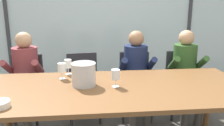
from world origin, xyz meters
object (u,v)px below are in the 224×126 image
Objects in this scene: chair_left_of_center at (83,81)px; ice_bucket_primary at (84,74)px; chair_right_of_center at (181,78)px; dining_table at (115,93)px; person_maroon_top at (25,73)px; wine_glass_center_pour at (68,64)px; chair_center at (135,79)px; wine_glass_by_left_taster at (62,68)px; wine_glass_near_bucket at (116,75)px; chair_near_curtain at (26,83)px; person_navy_polo at (137,70)px; person_olive_shirt at (186,68)px.

ice_bucket_primary is (0.04, -0.88, 0.36)m from chair_left_of_center.
ice_bucket_primary is (-1.38, -0.88, 0.36)m from chair_right_of_center.
person_maroon_top is (-1.08, 0.82, -0.01)m from dining_table.
chair_right_of_center is 1.67m from ice_bucket_primary.
chair_left_of_center is 1.42m from chair_right_of_center.
chair_center is at bearing 29.26° from wine_glass_center_pour.
wine_glass_by_left_taster is at bearing -41.40° from person_maroon_top.
chair_left_of_center reaches higher than dining_table.
wine_glass_near_bucket reaches higher than chair_right_of_center.
wine_glass_by_left_taster is (-0.54, 0.30, 0.18)m from dining_table.
chair_left_of_center is 1.08m from wine_glass_near_bucket.
wine_glass_by_left_taster is (0.56, -0.64, 0.37)m from chair_near_curtain.
ice_bucket_primary is at bearing 166.50° from dining_table.
wine_glass_near_bucket reaches higher than chair_left_of_center.
person_navy_polo is at bearing 65.35° from wine_glass_near_bucket.
chair_near_curtain is at bearing 142.23° from wine_glass_center_pour.
wine_glass_center_pour reaches higher than chair_near_curtain.
wine_glass_center_pour is at bearing -158.43° from chair_right_of_center.
chair_right_of_center is 5.17× the size of wine_glass_near_bucket.
chair_right_of_center is (1.07, 0.95, -0.18)m from dining_table.
chair_near_curtain is 1.49m from chair_center.
chair_right_of_center is at bearing 92.94° from person_olive_shirt.
ice_bucket_primary is 1.40× the size of wine_glass_center_pour.
chair_center is 0.72m from person_olive_shirt.
wine_glass_center_pour is at bearing 136.98° from wine_glass_near_bucket.
chair_near_curtain is 1.00× the size of chair_center.
wine_glass_center_pour is (-0.87, -0.36, 0.19)m from person_navy_polo.
person_maroon_top is 7.01× the size of wine_glass_near_bucket.
chair_near_curtain is 0.93m from wine_glass_by_left_taster.
person_olive_shirt is at bearing 0.20° from person_navy_polo.
person_navy_polo reaches higher than chair_left_of_center.
chair_right_of_center is at bearing 17.38° from wine_glass_center_pour.
person_olive_shirt is at bearing 37.55° from wine_glass_near_bucket.
wine_glass_center_pour is at bearing 71.84° from wine_glass_by_left_taster.
dining_table is 10.87× the size of ice_bucket_primary.
chair_near_curtain and chair_right_of_center have the same top height.
wine_glass_by_left_taster and wine_glass_near_bucket have the same top height.
chair_near_curtain is at bearing 139.79° from wine_glass_near_bucket.
wine_glass_by_left_taster is (-1.62, -0.52, 0.20)m from person_olive_shirt.
dining_table is 2.95× the size of chair_center.
person_maroon_top and person_navy_polo have the same top height.
chair_center is 1.18m from ice_bucket_primary.
chair_left_of_center is 0.74× the size of person_navy_polo.
person_maroon_top and person_olive_shirt have the same top height.
wine_glass_by_left_taster reaches higher than chair_left_of_center.
chair_right_of_center is 1.68m from wine_glass_center_pour.
dining_table is 0.70m from wine_glass_center_pour.
chair_right_of_center is at bearing 21.91° from wine_glass_by_left_taster.
wine_glass_by_left_taster is at bearing -108.16° from wine_glass_center_pour.
chair_left_of_center is 0.74× the size of person_maroon_top.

